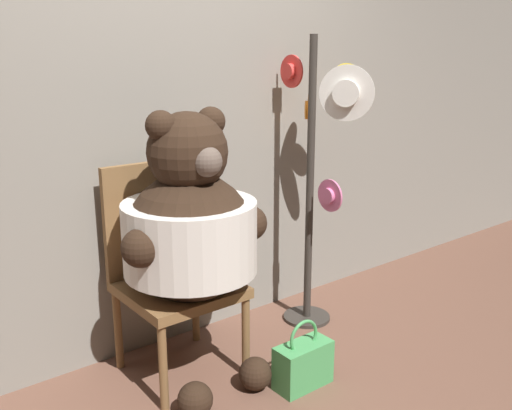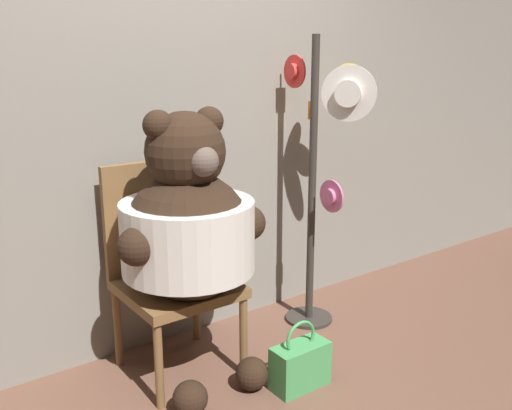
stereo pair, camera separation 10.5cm
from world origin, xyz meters
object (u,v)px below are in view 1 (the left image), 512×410
Objects in this scene: hat_display_rack at (320,160)px; handbag_on_ground at (303,364)px; chair at (169,265)px; teddy_bear at (191,229)px.

hat_display_rack reaches higher than handbag_on_ground.
chair is 0.78× the size of teddy_bear.
teddy_bear is 0.80× the size of hat_display_rack.
chair is at bearing 174.71° from hat_display_rack.
chair is 1.04m from hat_display_rack.
teddy_bear is at bearing -174.13° from hat_display_rack.
handbag_on_ground is (-0.56, -0.49, -0.86)m from hat_display_rack.
hat_display_rack reaches higher than teddy_bear.
chair is 3.01× the size of handbag_on_ground.
teddy_bear is 0.95m from hat_display_rack.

